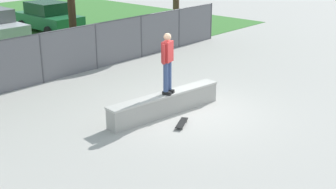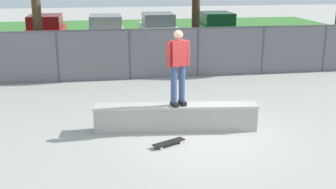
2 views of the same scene
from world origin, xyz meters
The scene contains 10 objects.
ground_plane centered at (0.00, 0.00, 0.00)m, with size 80.00×80.00×0.00m, color #ADAAA3.
grass_strip centered at (0.00, 16.28, 0.01)m, with size 29.69×20.00×0.02m, color #3D7A33.
concrete_ledge centered at (-0.58, 0.59, 0.33)m, with size 4.03×0.95×0.66m.
skateboarder centered at (-0.54, 0.53, 1.66)m, with size 0.58×0.36×1.82m.
skateboard centered at (-0.91, -0.35, 0.07)m, with size 0.80×0.54×0.09m.
chainlink_fence centered at (0.00, 5.98, 1.00)m, with size 17.76×0.07×1.84m.
car_red centered at (-5.00, 13.55, 0.84)m, with size 2.09×4.24×1.66m.
car_white centered at (-1.93, 12.94, 0.84)m, with size 2.09×4.24×1.66m.
car_silver centered at (0.90, 13.60, 0.84)m, with size 2.09×4.24×1.66m.
car_green centered at (4.16, 13.57, 0.84)m, with size 2.09×4.24×1.66m.
Camera 2 is at (-2.40, -9.04, 3.74)m, focal length 45.13 mm.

